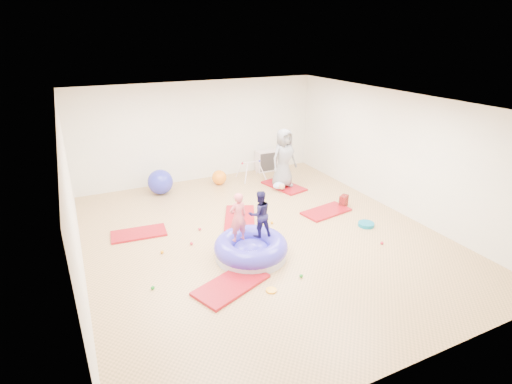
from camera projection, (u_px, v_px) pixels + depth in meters
name	position (u px, v px, depth m)	size (l,w,h in m)	color
room	(262.00, 174.00, 7.94)	(7.01, 8.01, 2.81)	tan
gym_mat_front_left	(231.00, 285.00, 6.79)	(1.30, 0.65, 0.05)	#AF1716
gym_mat_mid_left	(139.00, 233.00, 8.52)	(1.14, 0.57, 0.05)	#AF1716
gym_mat_center_back	(240.00, 218.00, 9.22)	(1.34, 0.67, 0.06)	#AF1716
gym_mat_right	(326.00, 211.00, 9.56)	(1.18, 0.59, 0.05)	#AF1716
gym_mat_rear_right	(284.00, 186.00, 11.14)	(1.26, 0.63, 0.05)	#AF1716
inflatable_cushion	(251.00, 249.00, 7.63)	(1.42, 1.42, 0.45)	#B6B5CE
child_pink	(238.00, 215.00, 7.36)	(0.35, 0.23, 0.96)	#D65860
child_navy	(260.00, 212.00, 7.53)	(0.45, 0.35, 0.93)	#1A153F
adult_caregiver	(284.00, 158.00, 10.77)	(0.79, 0.51, 1.61)	slate
infant	(280.00, 186.00, 10.80)	(0.34, 0.35, 0.20)	silver
ball_pit_balls	(241.00, 249.00, 7.90)	(4.61, 2.56, 0.07)	orange
exercise_ball_blue	(160.00, 182.00, 10.56)	(0.66, 0.66, 0.66)	#2A2CB2
exercise_ball_orange	(219.00, 177.00, 11.26)	(0.41, 0.41, 0.41)	orange
infant_play_gym	(251.00, 168.00, 11.55)	(0.72, 0.69, 0.55)	silver
cube_shelf	(266.00, 161.00, 12.32)	(0.65, 0.32, 0.65)	silver
balance_disc	(366.00, 224.00, 8.89)	(0.36, 0.36, 0.08)	#08698B
backpack	(344.00, 201.00, 9.86)	(0.25, 0.15, 0.28)	red
yellow_toy	(271.00, 290.00, 6.66)	(0.19, 0.19, 0.03)	orange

